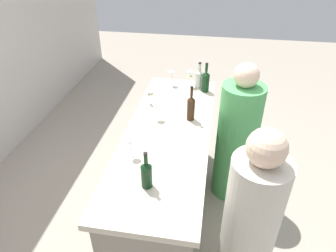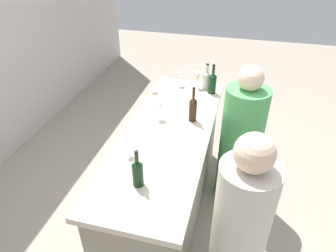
{
  "view_description": "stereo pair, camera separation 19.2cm",
  "coord_description": "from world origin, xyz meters",
  "px_view_note": "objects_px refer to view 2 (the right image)",
  "views": [
    {
      "loc": [
        -2.1,
        -0.36,
        2.41
      ],
      "look_at": [
        0.0,
        0.0,
        1.02
      ],
      "focal_mm": 32.56,
      "sensor_mm": 36.0,
      "label": 1
    },
    {
      "loc": [
        -2.06,
        -0.54,
        2.41
      ],
      "look_at": [
        0.0,
        0.0,
        1.02
      ],
      "focal_mm": 32.56,
      "sensor_mm": 36.0,
      "label": 2
    }
  ],
  "objects_px": {
    "wine_bottle_second_right_clear_pale": "(206,80)",
    "wine_glass_near_left": "(197,77)",
    "wine_bottle_second_left_amber_brown": "(193,108)",
    "wine_bottle_center_dark_green": "(212,82)",
    "wine_bottle_leftmost_dark_green": "(138,172)",
    "person_left_guest": "(238,239)",
    "wine_glass_far_center": "(155,94)",
    "person_center_guest": "(240,144)",
    "wine_glass_far_left": "(127,141)",
    "wine_glass_near_center": "(179,76)",
    "wine_glass_near_right": "(158,107)"
  },
  "relations": [
    {
      "from": "wine_glass_near_left",
      "to": "wine_glass_far_left",
      "type": "relative_size",
      "value": 1.12
    },
    {
      "from": "wine_bottle_leftmost_dark_green",
      "to": "person_left_guest",
      "type": "distance_m",
      "value": 0.79
    },
    {
      "from": "wine_bottle_second_left_amber_brown",
      "to": "person_center_guest",
      "type": "bearing_deg",
      "value": -68.08
    },
    {
      "from": "wine_glass_far_center",
      "to": "person_center_guest",
      "type": "bearing_deg",
      "value": -93.87
    },
    {
      "from": "wine_bottle_center_dark_green",
      "to": "person_left_guest",
      "type": "relative_size",
      "value": 0.2
    },
    {
      "from": "wine_glass_far_left",
      "to": "wine_glass_near_center",
      "type": "bearing_deg",
      "value": -4.44
    },
    {
      "from": "wine_bottle_second_left_amber_brown",
      "to": "wine_glass_near_left",
      "type": "height_order",
      "value": "wine_bottle_second_left_amber_brown"
    },
    {
      "from": "wine_bottle_center_dark_green",
      "to": "person_center_guest",
      "type": "relative_size",
      "value": 0.21
    },
    {
      "from": "wine_glass_near_left",
      "to": "wine_glass_near_right",
      "type": "distance_m",
      "value": 0.75
    },
    {
      "from": "wine_bottle_second_left_amber_brown",
      "to": "wine_glass_far_center",
      "type": "relative_size",
      "value": 2.43
    },
    {
      "from": "wine_bottle_leftmost_dark_green",
      "to": "wine_glass_near_left",
      "type": "xyz_separation_m",
      "value": [
        1.56,
        -0.11,
        0.02
      ]
    },
    {
      "from": "wine_glass_near_left",
      "to": "person_center_guest",
      "type": "distance_m",
      "value": 0.84
    },
    {
      "from": "wine_bottle_second_right_clear_pale",
      "to": "wine_glass_near_center",
      "type": "distance_m",
      "value": 0.3
    },
    {
      "from": "wine_bottle_center_dark_green",
      "to": "wine_glass_near_left",
      "type": "height_order",
      "value": "wine_bottle_center_dark_green"
    },
    {
      "from": "wine_bottle_second_right_clear_pale",
      "to": "wine_glass_near_right",
      "type": "distance_m",
      "value": 0.77
    },
    {
      "from": "wine_bottle_second_left_amber_brown",
      "to": "person_left_guest",
      "type": "height_order",
      "value": "person_left_guest"
    },
    {
      "from": "person_center_guest",
      "to": "wine_glass_near_left",
      "type": "bearing_deg",
      "value": -43.76
    },
    {
      "from": "wine_glass_near_left",
      "to": "wine_glass_far_left",
      "type": "bearing_deg",
      "value": 166.49
    },
    {
      "from": "person_center_guest",
      "to": "wine_bottle_leftmost_dark_green",
      "type": "bearing_deg",
      "value": 57.82
    },
    {
      "from": "wine_bottle_second_left_amber_brown",
      "to": "wine_bottle_second_right_clear_pale",
      "type": "bearing_deg",
      "value": -1.58
    },
    {
      "from": "wine_bottle_center_dark_green",
      "to": "wine_bottle_second_right_clear_pale",
      "type": "bearing_deg",
      "value": 42.06
    },
    {
      "from": "wine_bottle_second_right_clear_pale",
      "to": "wine_glass_near_left",
      "type": "xyz_separation_m",
      "value": [
        0.01,
        0.1,
        0.01
      ]
    },
    {
      "from": "wine_bottle_center_dark_green",
      "to": "wine_bottle_leftmost_dark_green",
      "type": "bearing_deg",
      "value": 168.95
    },
    {
      "from": "wine_bottle_center_dark_green",
      "to": "wine_glass_far_left",
      "type": "bearing_deg",
      "value": 157.95
    },
    {
      "from": "wine_bottle_center_dark_green",
      "to": "wine_bottle_second_right_clear_pale",
      "type": "relative_size",
      "value": 1.11
    },
    {
      "from": "wine_bottle_center_dark_green",
      "to": "person_center_guest",
      "type": "bearing_deg",
      "value": -138.23
    },
    {
      "from": "wine_bottle_leftmost_dark_green",
      "to": "person_center_guest",
      "type": "height_order",
      "value": "person_center_guest"
    },
    {
      "from": "wine_glass_far_left",
      "to": "wine_glass_far_center",
      "type": "xyz_separation_m",
      "value": [
        0.83,
        0.04,
        -0.02
      ]
    },
    {
      "from": "wine_glass_near_right",
      "to": "person_left_guest",
      "type": "xyz_separation_m",
      "value": [
        -0.91,
        -0.8,
        -0.37
      ]
    },
    {
      "from": "wine_glass_near_center",
      "to": "wine_glass_near_right",
      "type": "distance_m",
      "value": 0.72
    },
    {
      "from": "wine_bottle_center_dark_green",
      "to": "wine_glass_far_center",
      "type": "height_order",
      "value": "wine_bottle_center_dark_green"
    },
    {
      "from": "wine_glass_near_left",
      "to": "wine_glass_far_left",
      "type": "height_order",
      "value": "wine_glass_near_left"
    },
    {
      "from": "wine_bottle_second_left_amber_brown",
      "to": "person_left_guest",
      "type": "xyz_separation_m",
      "value": [
        -0.95,
        -0.5,
        -0.38
      ]
    },
    {
      "from": "wine_bottle_leftmost_dark_green",
      "to": "wine_bottle_second_left_amber_brown",
      "type": "distance_m",
      "value": 0.91
    },
    {
      "from": "wine_bottle_center_dark_green",
      "to": "person_left_guest",
      "type": "bearing_deg",
      "value": -165.15
    },
    {
      "from": "wine_glass_near_left",
      "to": "wine_glass_far_center",
      "type": "relative_size",
      "value": 1.32
    },
    {
      "from": "wine_bottle_second_left_amber_brown",
      "to": "wine_bottle_second_right_clear_pale",
      "type": "xyz_separation_m",
      "value": [
        0.66,
        -0.02,
        -0.02
      ]
    },
    {
      "from": "wine_glass_near_center",
      "to": "wine_glass_far_center",
      "type": "distance_m",
      "value": 0.46
    },
    {
      "from": "wine_bottle_leftmost_dark_green",
      "to": "person_left_guest",
      "type": "bearing_deg",
      "value": -94.82
    },
    {
      "from": "wine_bottle_second_right_clear_pale",
      "to": "wine_glass_near_left",
      "type": "distance_m",
      "value": 0.1
    },
    {
      "from": "wine_glass_far_center",
      "to": "person_center_guest",
      "type": "xyz_separation_m",
      "value": [
        -0.06,
        -0.87,
        -0.4
      ]
    },
    {
      "from": "wine_glass_near_right",
      "to": "wine_glass_near_left",
      "type": "bearing_deg",
      "value": -17.57
    },
    {
      "from": "person_left_guest",
      "to": "wine_bottle_leftmost_dark_green",
      "type": "bearing_deg",
      "value": -12.53
    },
    {
      "from": "wine_bottle_second_right_clear_pale",
      "to": "wine_glass_far_left",
      "type": "height_order",
      "value": "wine_bottle_second_right_clear_pale"
    },
    {
      "from": "wine_bottle_second_right_clear_pale",
      "to": "wine_glass_far_left",
      "type": "relative_size",
      "value": 1.79
    },
    {
      "from": "wine_bottle_leftmost_dark_green",
      "to": "wine_bottle_second_right_clear_pale",
      "type": "bearing_deg",
      "value": -7.85
    },
    {
      "from": "wine_bottle_second_left_amber_brown",
      "to": "wine_glass_near_left",
      "type": "bearing_deg",
      "value": 6.88
    },
    {
      "from": "wine_glass_far_left",
      "to": "wine_glass_far_center",
      "type": "distance_m",
      "value": 0.84
    },
    {
      "from": "wine_bottle_second_left_amber_brown",
      "to": "wine_bottle_center_dark_green",
      "type": "bearing_deg",
      "value": -8.92
    },
    {
      "from": "wine_bottle_center_dark_green",
      "to": "wine_glass_far_left",
      "type": "relative_size",
      "value": 1.99
    }
  ]
}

